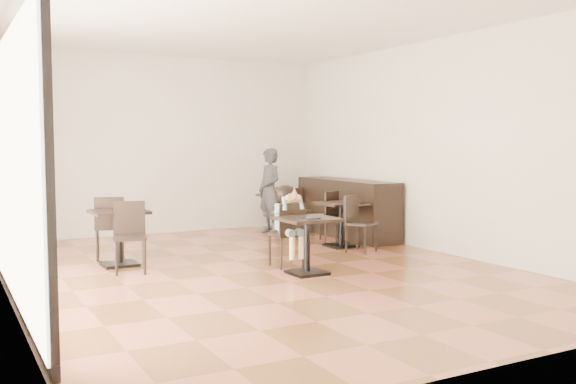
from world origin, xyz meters
TOP-DOWN VIEW (x-y plane):
  - floor at (0.00, 0.00)m, footprint 6.00×8.00m
  - ceiling at (0.00, 0.00)m, footprint 6.00×8.00m
  - wall_back at (0.00, 4.00)m, footprint 6.00×0.01m
  - wall_front at (0.00, -4.00)m, footprint 6.00×0.01m
  - wall_left at (-3.00, 0.00)m, footprint 0.01×8.00m
  - wall_right at (3.00, 0.00)m, footprint 0.01×8.00m
  - storefront_window at (-2.97, -0.50)m, footprint 0.04×4.50m
  - child_table at (0.42, -0.45)m, footprint 0.68×0.68m
  - child_chair at (0.42, 0.10)m, footprint 0.39×0.39m
  - child at (0.42, 0.10)m, footprint 0.39×0.54m
  - plate at (0.42, -0.55)m, footprint 0.24×0.24m
  - pizza_slice at (0.42, -0.09)m, footprint 0.25×0.19m
  - adult_patron at (1.65, 3.02)m, footprint 0.41×0.59m
  - cafe_table_mid at (1.95, 1.11)m, footprint 0.89×0.89m
  - cafe_table_left at (-1.51, 1.24)m, footprint 0.85×0.85m
  - cafe_table_back at (1.98, 3.32)m, footprint 0.69×0.69m
  - chair_mid_a at (1.95, 1.66)m, footprint 0.51×0.51m
  - chair_mid_b at (1.95, 0.56)m, footprint 0.51×0.51m
  - chair_left_a at (-1.51, 1.79)m, footprint 0.49×0.49m
  - chair_left_b at (-1.51, 0.69)m, footprint 0.49×0.49m
  - chair_back_a at (2.12, 3.50)m, footprint 0.39×0.39m
  - chair_back_b at (2.12, 2.77)m, footprint 0.39×0.39m
  - service_counter at (2.65, 2.00)m, footprint 0.60×2.40m

SIDE VIEW (x-z plane):
  - floor at x=0.00m, z-range -0.01..0.01m
  - cafe_table_back at x=1.98m, z-range 0.00..0.68m
  - cafe_table_mid at x=1.95m, z-range 0.00..0.71m
  - child_table at x=0.42m, z-range 0.00..0.71m
  - cafe_table_left at x=-1.51m, z-range 0.00..0.75m
  - chair_back_a at x=2.12m, z-range 0.00..0.81m
  - chair_back_b at x=2.12m, z-range 0.00..0.81m
  - chair_mid_a at x=1.95m, z-range 0.00..0.85m
  - chair_mid_b at x=1.95m, z-range 0.00..0.85m
  - child_chair at x=0.42m, z-range 0.00..0.86m
  - chair_left_a at x=-1.51m, z-range 0.00..0.90m
  - chair_left_b at x=-1.51m, z-range 0.00..0.90m
  - service_counter at x=2.65m, z-range 0.00..1.00m
  - child at x=0.42m, z-range 0.00..1.08m
  - plate at x=0.42m, z-range 0.71..0.73m
  - adult_patron at x=1.65m, z-range 0.00..1.55m
  - pizza_slice at x=0.42m, z-range 0.91..0.97m
  - storefront_window at x=-2.97m, z-range 0.10..2.70m
  - wall_back at x=0.00m, z-range 0.00..3.20m
  - wall_front at x=0.00m, z-range 0.00..3.20m
  - wall_left at x=-3.00m, z-range 0.00..3.20m
  - wall_right at x=3.00m, z-range 0.00..3.20m
  - ceiling at x=0.00m, z-range 3.20..3.21m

